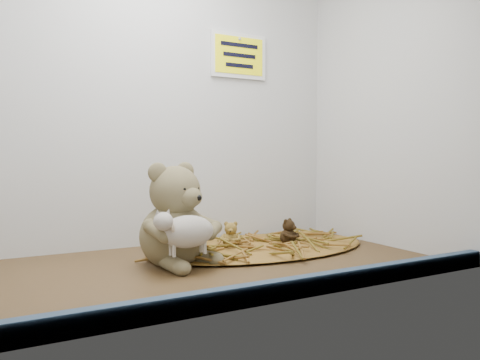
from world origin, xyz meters
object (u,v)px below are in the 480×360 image
mini_teddy_brown (288,230)px  main_teddy (174,214)px  mini_teddy_tan (231,233)px  toy_lamb (188,232)px

mini_teddy_brown → main_teddy: bearing=157.5°
mini_teddy_tan → mini_teddy_brown: size_ratio=0.97×
toy_lamb → mini_teddy_brown: 37.34cm
toy_lamb → mini_teddy_tan: (18.97, 16.77, -4.29)cm
main_teddy → toy_lamb: main_teddy is taller
mini_teddy_tan → mini_teddy_brown: bearing=16.4°
mini_teddy_brown → toy_lamb: bearing=170.6°
main_teddy → mini_teddy_brown: 35.73cm
main_teddy → mini_teddy_tan: bearing=0.7°
main_teddy → mini_teddy_tan: 21.92cm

